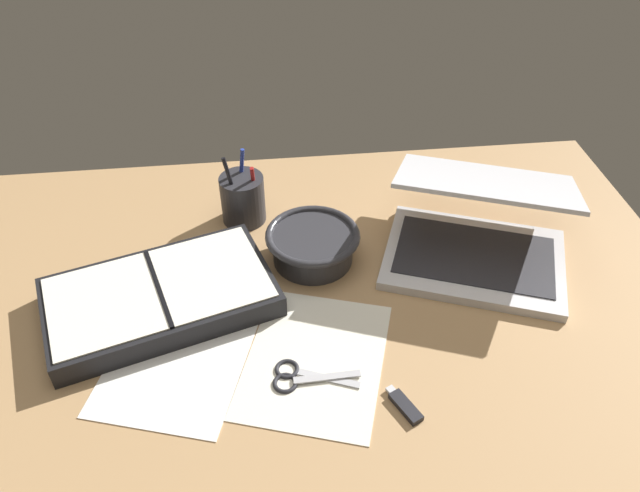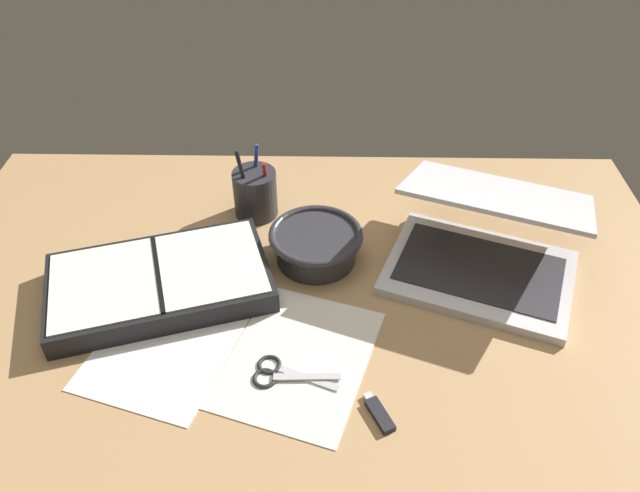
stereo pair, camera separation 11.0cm
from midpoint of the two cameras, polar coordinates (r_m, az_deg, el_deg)
name	(u,v)px [view 1 (the left image)]	position (r cm, az deg, el deg)	size (l,w,h in cm)	color
desk_top	(309,317)	(108.39, -3.96, -6.66)	(140.00, 100.00, 2.00)	tan
laptop	(478,232)	(117.95, 11.74, 1.16)	(41.67, 40.89, 17.13)	silver
bowl	(313,244)	(115.43, -3.39, 0.04)	(17.53, 17.53, 6.45)	#2D2D33
pen_cup	(243,199)	(125.91, -9.57, 4.20)	(8.77, 8.77, 15.34)	#28282D
planner	(160,297)	(111.92, -17.14, -4.60)	(42.86, 32.38, 4.73)	black
scissors	(297,377)	(98.60, -5.39, -11.96)	(13.73, 6.93, 0.80)	#B7B7BC
paper_sheet_front	(316,359)	(100.81, -3.50, -10.46)	(21.33, 27.64, 0.16)	silver
paper_sheet_beside_planner	(175,365)	(103.80, -16.11, -10.59)	(21.18, 23.88, 0.16)	white
usb_drive	(405,406)	(95.04, 4.39, -14.54)	(4.58, 7.18, 1.00)	black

